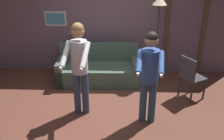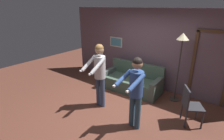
% 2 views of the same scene
% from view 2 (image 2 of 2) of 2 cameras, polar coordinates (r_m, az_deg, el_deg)
% --- Properties ---
extents(ground_plane, '(12.00, 12.00, 0.00)m').
position_cam_2_polar(ground_plane, '(4.89, 0.60, -12.68)').
color(ground_plane, brown).
extents(back_wall_assembly, '(6.40, 0.10, 2.60)m').
position_cam_2_polar(back_wall_assembly, '(5.96, 12.18, 6.66)').
color(back_wall_assembly, '#5F4B57').
rests_on(back_wall_assembly, ground_plane).
extents(couch, '(1.93, 0.91, 0.87)m').
position_cam_2_polar(couch, '(5.84, 6.57, -3.90)').
color(couch, '#405647').
rests_on(couch, ground_plane).
extents(torchiere_lamp, '(0.33, 0.33, 1.99)m').
position_cam_2_polar(torchiere_lamp, '(5.09, 21.81, 7.39)').
color(torchiere_lamp, '#332D28').
rests_on(torchiere_lamp, ground_plane).
extents(person_standing_left, '(0.48, 0.69, 1.76)m').
position_cam_2_polar(person_standing_left, '(4.60, -4.14, 0.01)').
color(person_standing_left, '#34425F').
rests_on(person_standing_left, ground_plane).
extents(person_standing_right, '(0.49, 0.71, 1.68)m').
position_cam_2_polar(person_standing_right, '(3.79, 7.72, -5.65)').
color(person_standing_right, '#2C4B61').
rests_on(person_standing_right, ground_plane).
extents(dining_chair_distant, '(0.58, 0.58, 0.93)m').
position_cam_2_polar(dining_chair_distant, '(4.48, 24.03, -10.08)').
color(dining_chair_distant, '#2D2D33').
rests_on(dining_chair_distant, ground_plane).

